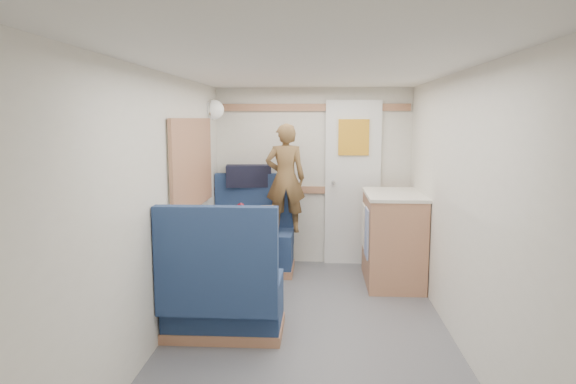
# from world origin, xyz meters

# --- Properties ---
(floor) EXTENTS (4.50, 4.50, 0.00)m
(floor) POSITION_xyz_m (0.00, 0.00, 0.00)
(floor) COLOR #515156
(floor) RESTS_ON ground
(ceiling) EXTENTS (4.50, 4.50, 0.00)m
(ceiling) POSITION_xyz_m (0.00, 0.00, 2.00)
(ceiling) COLOR silver
(ceiling) RESTS_ON wall_back
(wall_back) EXTENTS (2.20, 0.02, 2.00)m
(wall_back) POSITION_xyz_m (0.00, 2.25, 1.00)
(wall_back) COLOR silver
(wall_back) RESTS_ON floor
(wall_left) EXTENTS (0.02, 4.50, 2.00)m
(wall_left) POSITION_xyz_m (-1.10, 0.00, 1.00)
(wall_left) COLOR silver
(wall_left) RESTS_ON floor
(wall_right) EXTENTS (0.02, 4.50, 2.00)m
(wall_right) POSITION_xyz_m (1.10, 0.00, 1.00)
(wall_right) COLOR silver
(wall_right) RESTS_ON floor
(oak_trim_low) EXTENTS (2.15, 0.02, 0.08)m
(oak_trim_low) POSITION_xyz_m (0.00, 2.23, 0.85)
(oak_trim_low) COLOR #8D5B3F
(oak_trim_low) RESTS_ON wall_back
(oak_trim_high) EXTENTS (2.15, 0.02, 0.08)m
(oak_trim_high) POSITION_xyz_m (0.00, 2.23, 1.78)
(oak_trim_high) COLOR #8D5B3F
(oak_trim_high) RESTS_ON wall_back
(side_window) EXTENTS (0.04, 1.30, 0.72)m
(side_window) POSITION_xyz_m (-1.08, 1.00, 1.25)
(side_window) COLOR #A1AC92
(side_window) RESTS_ON wall_left
(rear_door) EXTENTS (0.62, 0.12, 1.86)m
(rear_door) POSITION_xyz_m (0.45, 2.22, 0.97)
(rear_door) COLOR white
(rear_door) RESTS_ON wall_back
(dinette_table) EXTENTS (0.62, 0.92, 0.72)m
(dinette_table) POSITION_xyz_m (-0.65, 1.00, 0.57)
(dinette_table) COLOR white
(dinette_table) RESTS_ON floor
(bench_far) EXTENTS (0.90, 0.59, 1.05)m
(bench_far) POSITION_xyz_m (-0.65, 1.86, 0.30)
(bench_far) COLOR #18284D
(bench_far) RESTS_ON floor
(bench_near) EXTENTS (0.90, 0.59, 1.05)m
(bench_near) POSITION_xyz_m (-0.65, 0.14, 0.30)
(bench_near) COLOR #18284D
(bench_near) RESTS_ON floor
(ledge) EXTENTS (0.90, 0.14, 0.04)m
(ledge) POSITION_xyz_m (-0.65, 2.12, 0.88)
(ledge) COLOR #8D5B3F
(ledge) RESTS_ON bench_far
(dome_light) EXTENTS (0.20, 0.20, 0.20)m
(dome_light) POSITION_xyz_m (-1.04, 1.85, 1.75)
(dome_light) COLOR white
(dome_light) RESTS_ON wall_left
(galley_counter) EXTENTS (0.57, 0.92, 0.92)m
(galley_counter) POSITION_xyz_m (0.82, 1.55, 0.47)
(galley_counter) COLOR #8D5B3F
(galley_counter) RESTS_ON floor
(person) EXTENTS (0.44, 0.31, 1.16)m
(person) POSITION_xyz_m (-0.29, 1.82, 1.03)
(person) COLOR brown
(person) RESTS_ON bench_far
(duffel_bag) EXTENTS (0.53, 0.30, 0.24)m
(duffel_bag) POSITION_xyz_m (-0.72, 2.12, 1.02)
(duffel_bag) COLOR black
(duffel_bag) RESTS_ON ledge
(tray) EXTENTS (0.35, 0.42, 0.02)m
(tray) POSITION_xyz_m (-0.61, 0.87, 0.73)
(tray) COLOR white
(tray) RESTS_ON dinette_table
(orange_fruit) EXTENTS (0.07, 0.07, 0.07)m
(orange_fruit) POSITION_xyz_m (-0.47, 0.80, 0.77)
(orange_fruit) COLOR #E85F0A
(orange_fruit) RESTS_ON tray
(cheese_block) EXTENTS (0.10, 0.07, 0.03)m
(cheese_block) POSITION_xyz_m (-0.59, 0.80, 0.75)
(cheese_block) COLOR #F1E28B
(cheese_block) RESTS_ON tray
(wine_glass) EXTENTS (0.08, 0.08, 0.17)m
(wine_glass) POSITION_xyz_m (-0.65, 1.05, 0.84)
(wine_glass) COLOR white
(wine_glass) RESTS_ON dinette_table
(tumbler_left) EXTENTS (0.06, 0.06, 0.10)m
(tumbler_left) POSITION_xyz_m (-0.85, 0.62, 0.77)
(tumbler_left) COLOR white
(tumbler_left) RESTS_ON dinette_table
(tumbler_mid) EXTENTS (0.07, 0.07, 0.11)m
(tumbler_mid) POSITION_xyz_m (-0.84, 1.19, 0.78)
(tumbler_mid) COLOR silver
(tumbler_mid) RESTS_ON dinette_table
(tumbler_right) EXTENTS (0.07, 0.07, 0.12)m
(tumbler_right) POSITION_xyz_m (-0.68, 1.21, 0.78)
(tumbler_right) COLOR silver
(tumbler_right) RESTS_ON dinette_table
(beer_glass) EXTENTS (0.06, 0.06, 0.10)m
(beer_glass) POSITION_xyz_m (-0.43, 1.14, 0.77)
(beer_glass) COLOR #8F4814
(beer_glass) RESTS_ON dinette_table
(pepper_grinder) EXTENTS (0.03, 0.03, 0.09)m
(pepper_grinder) POSITION_xyz_m (-0.65, 1.03, 0.76)
(pepper_grinder) COLOR black
(pepper_grinder) RESTS_ON dinette_table
(salt_grinder) EXTENTS (0.03, 0.03, 0.08)m
(salt_grinder) POSITION_xyz_m (-0.68, 1.01, 0.76)
(salt_grinder) COLOR silver
(salt_grinder) RESTS_ON dinette_table
(bread_loaf) EXTENTS (0.14, 0.24, 0.10)m
(bread_loaf) POSITION_xyz_m (-0.43, 1.23, 0.77)
(bread_loaf) COLOR brown
(bread_loaf) RESTS_ON dinette_table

